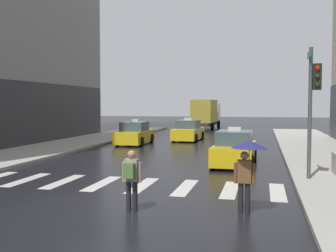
# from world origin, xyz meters

# --- Properties ---
(ground_plane) EXTENTS (160.00, 160.00, 0.00)m
(ground_plane) POSITION_xyz_m (0.00, 0.00, 0.00)
(ground_plane) COLOR black
(crosswalk_markings) EXTENTS (11.30, 2.80, 0.01)m
(crosswalk_markings) POSITION_xyz_m (-0.00, 3.00, 0.00)
(crosswalk_markings) COLOR silver
(crosswalk_markings) RESTS_ON ground
(traffic_light_pole) EXTENTS (0.44, 0.84, 4.80)m
(traffic_light_pole) POSITION_xyz_m (6.67, 4.94, 3.26)
(traffic_light_pole) COLOR #47474C
(traffic_light_pole) RESTS_ON curb_right
(taxi_lead) EXTENTS (2.01, 4.58, 1.80)m
(taxi_lead) POSITION_xyz_m (3.61, 8.67, 0.72)
(taxi_lead) COLOR yellow
(taxi_lead) RESTS_ON ground
(taxi_second) EXTENTS (1.99, 4.57, 1.80)m
(taxi_second) POSITION_xyz_m (-4.02, 16.81, 0.72)
(taxi_second) COLOR yellow
(taxi_second) RESTS_ON ground
(taxi_third) EXTENTS (2.04, 4.59, 1.80)m
(taxi_third) POSITION_xyz_m (-0.82, 20.58, 0.72)
(taxi_third) COLOR yellow
(taxi_third) RESTS_ON ground
(box_truck) EXTENTS (2.54, 7.62, 3.35)m
(box_truck) POSITION_xyz_m (-1.42, 34.99, 1.85)
(box_truck) COLOR #2D2D2D
(box_truck) RESTS_ON ground
(pedestrian_with_umbrella) EXTENTS (0.96, 0.96, 1.94)m
(pedestrian_with_umbrella) POSITION_xyz_m (4.52, 0.15, 1.52)
(pedestrian_with_umbrella) COLOR black
(pedestrian_with_umbrella) RESTS_ON ground
(pedestrian_with_backpack) EXTENTS (0.55, 0.43, 1.65)m
(pedestrian_with_backpack) POSITION_xyz_m (1.48, -0.36, 0.97)
(pedestrian_with_backpack) COLOR black
(pedestrian_with_backpack) RESTS_ON ground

